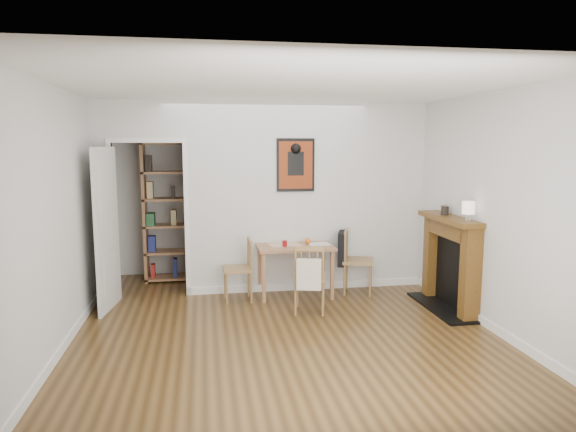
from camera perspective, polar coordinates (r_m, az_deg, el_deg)
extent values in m
plane|color=brown|center=(5.96, -0.73, -11.96)|extent=(5.20, 5.20, 0.00)
plane|color=silver|center=(8.21, -3.48, 2.87)|extent=(4.50, 0.00, 4.50)
plane|color=silver|center=(3.14, 6.42, -5.59)|extent=(4.50, 0.00, 4.50)
plane|color=silver|center=(5.76, -23.48, 0.01)|extent=(0.00, 5.20, 5.20)
plane|color=silver|center=(6.38, 19.66, 0.93)|extent=(0.00, 5.20, 5.20)
plane|color=white|center=(5.63, -0.78, 13.78)|extent=(5.20, 5.20, 0.00)
cube|color=silver|center=(7.12, 2.14, 2.08)|extent=(3.35, 0.10, 2.60)
cube|color=silver|center=(7.09, -19.78, 1.59)|extent=(0.25, 0.10, 2.60)
cube|color=silver|center=(6.98, -15.46, 10.11)|extent=(0.90, 0.10, 0.55)
cube|color=silver|center=(7.11, -18.92, -0.59)|extent=(0.06, 0.14, 2.05)
cube|color=silver|center=(7.01, -11.17, -0.42)|extent=(0.06, 0.14, 2.05)
cube|color=silver|center=(7.29, 2.18, -7.78)|extent=(3.35, 0.02, 0.10)
cube|color=silver|center=(5.50, -24.17, -13.87)|extent=(0.02, 4.00, 0.10)
cube|color=silver|center=(6.15, 21.76, -11.42)|extent=(0.02, 4.00, 0.10)
cube|color=silver|center=(6.65, -19.49, -1.40)|extent=(0.15, 0.80, 2.00)
cube|color=black|center=(6.99, 0.85, 5.68)|extent=(0.52, 0.02, 0.72)
cube|color=maroon|center=(6.98, 0.87, 5.67)|extent=(0.46, 0.00, 0.64)
cube|color=#946745|center=(6.88, 0.77, -3.41)|extent=(1.01, 0.64, 0.04)
cube|color=#946745|center=(6.63, -2.70, -6.91)|extent=(0.05, 0.05, 0.65)
cube|color=#946745|center=(6.79, 4.94, -6.57)|extent=(0.05, 0.05, 0.65)
cube|color=#946745|center=(7.15, -3.20, -5.82)|extent=(0.05, 0.05, 0.65)
cube|color=#946745|center=(7.30, 3.90, -5.54)|extent=(0.05, 0.05, 0.65)
cube|color=black|center=(7.08, 5.97, -3.57)|extent=(0.21, 0.37, 0.46)
cube|color=#BFB49F|center=(6.04, 2.35, -6.45)|extent=(0.30, 0.16, 0.36)
cube|color=#946745|center=(7.82, -15.63, 0.42)|extent=(0.04, 0.35, 2.08)
cube|color=#946745|center=(7.77, -9.51, 0.56)|extent=(0.04, 0.35, 2.08)
cube|color=#946745|center=(7.97, -12.36, -6.63)|extent=(0.88, 0.35, 0.03)
cube|color=#946745|center=(7.81, -12.53, -1.02)|extent=(0.88, 0.35, 0.03)
cube|color=#946745|center=(7.72, -12.81, 7.85)|extent=(0.88, 0.35, 0.03)
cube|color=maroon|center=(7.78, -12.58, 0.49)|extent=(0.77, 0.29, 0.29)
cube|color=brown|center=(6.25, 19.61, -6.20)|extent=(0.20, 0.16, 1.10)
cube|color=brown|center=(7.11, 15.76, -4.34)|extent=(0.20, 0.16, 1.10)
cube|color=brown|center=(6.56, 17.54, -0.29)|extent=(0.30, 1.21, 0.06)
cube|color=brown|center=(6.59, 17.72, -1.40)|extent=(0.20, 0.85, 0.20)
cube|color=black|center=(6.73, 17.98, -6.01)|extent=(0.08, 0.81, 0.88)
cube|color=black|center=(6.79, 16.91, -9.65)|extent=(0.45, 1.25, 0.03)
cylinder|color=maroon|center=(6.77, -0.36, -3.07)|extent=(0.06, 0.06, 0.08)
sphere|color=orange|center=(6.95, 2.22, -2.81)|extent=(0.08, 0.08, 0.08)
cube|color=beige|center=(6.91, -0.40, -3.18)|extent=(0.47, 0.38, 0.00)
cube|color=silver|center=(6.94, 3.46, -3.11)|extent=(0.28, 0.21, 0.01)
cylinder|color=silver|center=(6.20, 19.37, -0.16)|extent=(0.07, 0.07, 0.08)
cylinder|color=beige|center=(6.19, 19.42, 0.88)|extent=(0.15, 0.15, 0.15)
cylinder|color=black|center=(6.63, 17.02, 0.57)|extent=(0.09, 0.09, 0.11)
cylinder|color=black|center=(6.80, 16.95, 0.70)|extent=(0.08, 0.08, 0.10)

